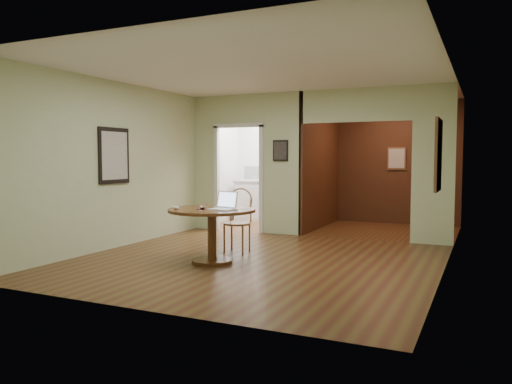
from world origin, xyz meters
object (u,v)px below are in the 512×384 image
at_px(open_laptop, 224,205).
at_px(closed_laptop, 220,207).
at_px(dining_table, 212,223).
at_px(chair, 238,217).

xyz_separation_m(open_laptop, closed_laptop, (-0.13, 0.12, -0.05)).
bearing_deg(open_laptop, dining_table, -170.15).
distance_m(dining_table, open_laptop, 0.33).
distance_m(chair, open_laptop, 0.96).
height_order(chair, closed_laptop, chair).
bearing_deg(dining_table, open_laptop, -3.38).
relative_size(dining_table, open_laptop, 3.08).
xyz_separation_m(dining_table, closed_laptop, (0.07, 0.11, 0.21)).
distance_m(dining_table, closed_laptop, 0.25).
height_order(dining_table, chair, chair).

